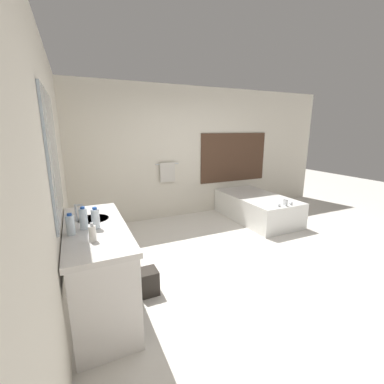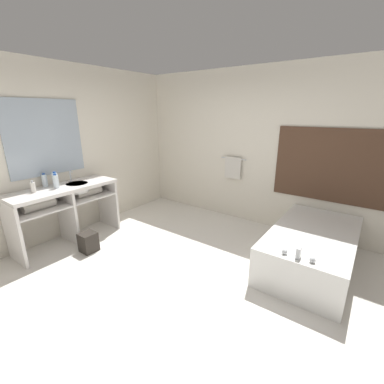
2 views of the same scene
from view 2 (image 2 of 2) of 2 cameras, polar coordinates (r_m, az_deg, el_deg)
ground_plane at (r=3.39m, az=-4.66°, el=-18.27°), size 16.00×16.00×0.00m
wall_back_with_blinds at (r=4.69m, az=13.54°, el=9.24°), size 7.40×0.13×2.70m
wall_left_with_mirror at (r=4.59m, az=-27.08°, el=7.79°), size 0.08×7.40×2.70m
vanity_counter at (r=4.36m, az=-26.08°, el=-1.90°), size 0.58×1.53×0.91m
sink_faucet at (r=4.50m, az=-25.33°, el=3.15°), size 0.09×0.04×0.18m
bathtub at (r=3.80m, az=25.08°, el=-10.94°), size 0.97×1.79×0.63m
water_bottle_1 at (r=4.22m, az=-28.00°, el=2.09°), size 0.08×0.08×0.22m
water_bottle_2 at (r=4.33m, az=-28.10°, el=2.47°), size 0.08×0.08×0.22m
water_bottle_3 at (r=4.39m, az=-29.93°, el=2.25°), size 0.08×0.08×0.20m
soap_dispenser at (r=4.16m, az=-31.83°, el=0.88°), size 0.06×0.06×0.17m
waste_bin at (r=4.13m, az=-22.03°, el=-10.27°), size 0.22×0.22×0.29m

